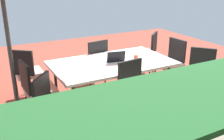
% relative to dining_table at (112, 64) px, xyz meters
% --- Properties ---
extents(ground_plane, '(10.00, 10.00, 0.02)m').
position_rel_dining_table_xyz_m(ground_plane, '(0.00, 0.00, -0.72)').
color(ground_plane, brown).
extents(dining_table, '(2.09, 1.23, 0.75)m').
position_rel_dining_table_xyz_m(dining_table, '(0.00, 0.00, 0.00)').
color(dining_table, silver).
rests_on(dining_table, ground_plane).
extents(chair_northeast, '(0.58, 0.58, 0.98)m').
position_rel_dining_table_xyz_m(chair_northeast, '(1.28, 0.76, -0.16)').
color(chair_northeast, beige).
rests_on(chair_northeast, ground_plane).
extents(chair_south, '(0.48, 0.49, 0.98)m').
position_rel_dining_table_xyz_m(chair_south, '(-0.02, -0.79, -0.16)').
color(chair_south, beige).
rests_on(chair_south, ground_plane).
extents(chair_north, '(0.47, 0.48, 0.98)m').
position_rel_dining_table_xyz_m(chair_north, '(0.02, 0.80, -0.16)').
color(chair_north, beige).
rests_on(chair_north, ground_plane).
extents(chair_southeast, '(0.58, 0.59, 0.98)m').
position_rel_dining_table_xyz_m(chair_southeast, '(1.31, -0.80, -0.16)').
color(chair_southeast, beige).
rests_on(chair_southeast, ground_plane).
extents(chair_northwest, '(0.59, 0.58, 0.98)m').
position_rel_dining_table_xyz_m(chair_northwest, '(-1.35, 0.77, -0.16)').
color(chair_northwest, beige).
rests_on(chair_northwest, ground_plane).
extents(chair_southwest, '(0.58, 0.59, 0.98)m').
position_rel_dining_table_xyz_m(chair_southwest, '(-1.36, -0.84, -0.16)').
color(chair_southwest, beige).
rests_on(chair_southwest, ground_plane).
extents(chair_west, '(0.47, 0.46, 0.98)m').
position_rel_dining_table_xyz_m(chair_west, '(-1.36, -0.03, -0.16)').
color(chair_west, beige).
rests_on(chair_west, ground_plane).
extents(chair_east, '(0.48, 0.47, 0.98)m').
position_rel_dining_table_xyz_m(chair_east, '(1.33, 0.00, -0.16)').
color(chair_east, beige).
rests_on(chair_east, ground_plane).
extents(laptop, '(0.37, 0.31, 0.21)m').
position_rel_dining_table_xyz_m(laptop, '(-0.04, 0.03, 0.09)').
color(laptop, '#B7B7BC').
rests_on(laptop, dining_table).
extents(cup, '(0.08, 0.08, 0.10)m').
position_rel_dining_table_xyz_m(cup, '(-0.41, 0.13, 0.09)').
color(cup, '#CC4C33').
rests_on(cup, dining_table).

